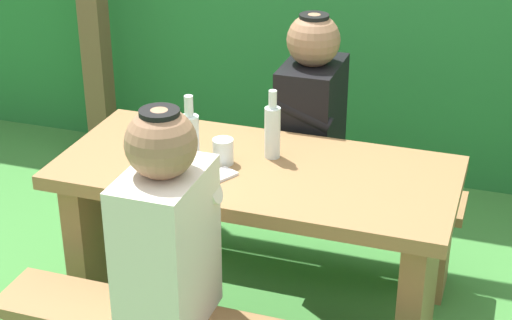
{
  "coord_description": "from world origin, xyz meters",
  "views": [
    {
      "loc": [
        0.83,
        -2.45,
        2.01
      ],
      "look_at": [
        0.0,
        0.0,
        0.76
      ],
      "focal_mm": 57.95,
      "sensor_mm": 36.0,
      "label": 1
    }
  ],
  "objects": [
    {
      "name": "bench_far",
      "position": [
        0.0,
        0.53,
        0.3
      ],
      "size": [
        1.4,
        0.24,
        0.42
      ],
      "color": "olive",
      "rests_on": "ground_plane"
    },
    {
      "name": "picnic_table",
      "position": [
        0.0,
        0.0,
        0.5
      ],
      "size": [
        1.4,
        0.64,
        0.73
      ],
      "color": "olive",
      "rests_on": "ground_plane"
    },
    {
      "name": "person_black_coat",
      "position": [
        0.06,
        0.53,
        0.75
      ],
      "size": [
        0.25,
        0.35,
        0.72
      ],
      "color": "black",
      "rests_on": "bench_far"
    },
    {
      "name": "cell_phone",
      "position": [
        -0.1,
        -0.13,
        0.74
      ],
      "size": [
        0.13,
        0.16,
        0.01
      ],
      "primitive_type": "cube",
      "rotation": [
        0.0,
        0.0,
        -0.48
      ],
      "color": "silver",
      "rests_on": "picnic_table"
    },
    {
      "name": "drinking_glass",
      "position": [
        -0.12,
        -0.01,
        0.78
      ],
      "size": [
        0.07,
        0.07,
        0.09
      ],
      "primitive_type": "cylinder",
      "color": "silver",
      "rests_on": "picnic_table"
    },
    {
      "name": "bottle_left",
      "position": [
        0.03,
        0.09,
        0.84
      ],
      "size": [
        0.06,
        0.06,
        0.25
      ],
      "color": "silver",
      "rests_on": "picnic_table"
    },
    {
      "name": "bottle_right",
      "position": [
        -0.22,
        -0.07,
        0.84
      ],
      "size": [
        0.07,
        0.07,
        0.26
      ],
      "color": "silver",
      "rests_on": "picnic_table"
    },
    {
      "name": "person_white_shirt",
      "position": [
        -0.1,
        -0.53,
        0.75
      ],
      "size": [
        0.25,
        0.35,
        0.72
      ],
      "color": "silver",
      "rests_on": "bench_near"
    }
  ]
}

